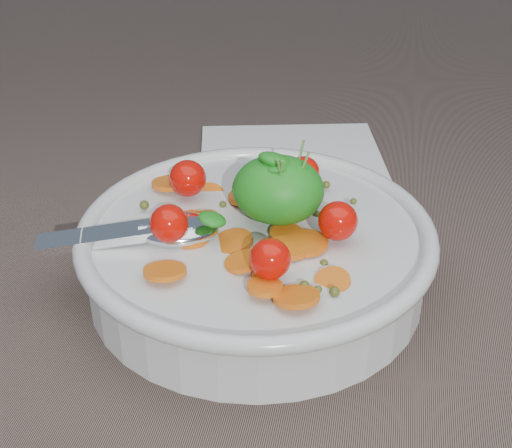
# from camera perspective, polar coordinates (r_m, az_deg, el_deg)

# --- Properties ---
(ground) EXTENTS (6.00, 6.00, 0.00)m
(ground) POSITION_cam_1_polar(r_m,az_deg,el_deg) (0.53, 0.48, -3.44)
(ground) COLOR brown
(ground) RESTS_ON ground
(bowl) EXTENTS (0.26, 0.25, 0.10)m
(bowl) POSITION_cam_1_polar(r_m,az_deg,el_deg) (0.49, -0.01, -2.10)
(bowl) COLOR silver
(bowl) RESTS_ON ground
(napkin) EXTENTS (0.20, 0.18, 0.01)m
(napkin) POSITION_cam_1_polar(r_m,az_deg,el_deg) (0.67, 2.85, 5.13)
(napkin) COLOR white
(napkin) RESTS_ON ground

